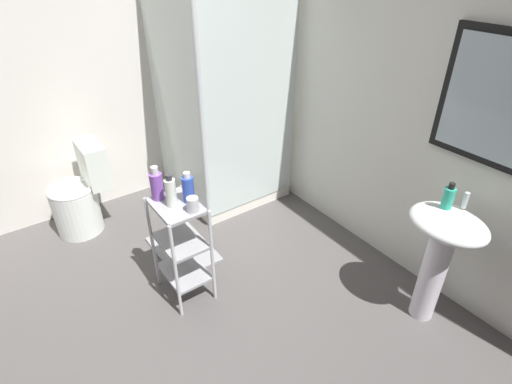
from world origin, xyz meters
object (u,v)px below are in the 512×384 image
hand_soap_bottle (448,197)px  conditioner_bottle_purple (157,185)px  lotion_bottle_white (171,192)px  rinse_cup (193,205)px  shampoo_bottle_blue (188,189)px  bath_mat (183,249)px  storage_cart (181,243)px  pedestal_sink (441,246)px  shower_stall (221,154)px  toilet (81,197)px

hand_soap_bottle → conditioner_bottle_purple: 1.73m
lotion_bottle_white → rinse_cup: size_ratio=2.24×
shampoo_bottle_blue → bath_mat: size_ratio=0.34×
lotion_bottle_white → bath_mat: size_ratio=0.36×
bath_mat → storage_cart: bearing=-23.4°
shampoo_bottle_blue → conditioner_bottle_purple: bearing=-135.0°
pedestal_sink → rinse_cup: bearing=-130.7°
pedestal_sink → shampoo_bottle_blue: 1.56m
shower_stall → bath_mat: 0.97m
shower_stall → storage_cart: size_ratio=2.70×
pedestal_sink → conditioner_bottle_purple: size_ratio=3.60×
shower_stall → hand_soap_bottle: size_ratio=12.14×
pedestal_sink → bath_mat: bearing=-146.5°
shampoo_bottle_blue → bath_mat: bearing=167.7°
hand_soap_bottle → bath_mat: 1.99m
shower_stall → toilet: 1.26m
toilet → rinse_cup: bearing=17.4°
lotion_bottle_white → conditioner_bottle_purple: conditioner_bottle_purple is taller
hand_soap_bottle → conditioner_bottle_purple: size_ratio=0.73×
storage_cart → bath_mat: 0.62m
lotion_bottle_white → rinse_cup: 0.16m
shower_stall → conditioner_bottle_purple: size_ratio=8.88×
storage_cart → bath_mat: size_ratio=1.23×
shampoo_bottle_blue → bath_mat: shampoo_bottle_blue is taller
shampoo_bottle_blue → conditioner_bottle_purple: conditioner_bottle_purple is taller
storage_cart → lotion_bottle_white: 0.40m
shampoo_bottle_blue → lotion_bottle_white: lotion_bottle_white is taller
shower_stall → toilet: bearing=-101.7°
conditioner_bottle_purple → rinse_cup: (0.26, 0.11, -0.05)m
shampoo_bottle_blue → rinse_cup: shampoo_bottle_blue is taller
storage_cart → toilet: bearing=-163.2°
bath_mat → rinse_cup: bearing=-13.1°
shower_stall → toilet: shower_stall is taller
pedestal_sink → shampoo_bottle_blue: size_ratio=3.95×
toilet → rinse_cup: (1.30, 0.41, 0.47)m
toilet → bath_mat: toilet is taller
shower_stall → storage_cart: bearing=-43.5°
toilet → hand_soap_bottle: bearing=35.4°
hand_soap_bottle → shampoo_bottle_blue: bearing=-132.1°
conditioner_bottle_purple → bath_mat: conditioner_bottle_purple is taller
hand_soap_bottle → conditioner_bottle_purple: hand_soap_bottle is taller
pedestal_sink → bath_mat: pedestal_sink is taller
toilet → shampoo_bottle_blue: bearing=20.3°
shower_stall → shampoo_bottle_blue: (0.93, -0.78, 0.37)m
toilet → hand_soap_bottle: (2.21, 1.57, 0.57)m
pedestal_sink → rinse_cup: size_ratio=8.48×
shower_stall → storage_cart: shower_stall is taller
rinse_cup → shampoo_bottle_blue: bearing=164.1°
hand_soap_bottle → bath_mat: size_ratio=0.27×
shampoo_bottle_blue → lotion_bottle_white: 0.11m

